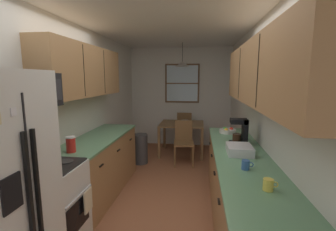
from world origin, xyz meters
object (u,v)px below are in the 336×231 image
(trash_bin, at_px, (141,149))
(mug_by_coffeemaker, at_px, (246,165))
(table_serving_bowl, at_px, (185,122))
(fruit_bowl, at_px, (228,131))
(dining_chair_near, at_px, (184,140))
(storage_canister, at_px, (71,144))
(coffee_maker, at_px, (241,131))
(dining_chair_far, at_px, (184,127))
(dining_table, at_px, (182,128))
(stove_range, at_px, (48,208))
(mug_spare, at_px, (268,185))
(dish_rack, at_px, (239,150))
(microwave_over_range, at_px, (27,91))

(trash_bin, bearing_deg, mug_by_coffeemaker, -55.31)
(table_serving_bowl, bearing_deg, fruit_bowl, -64.39)
(dining_chair_near, distance_m, storage_canister, 2.56)
(fruit_bowl, bearing_deg, dining_chair_near, 128.79)
(trash_bin, xyz_separation_m, fruit_bowl, (1.66, -0.86, 0.63))
(coffee_maker, bearing_deg, dining_chair_far, 108.05)
(dining_chair_far, xyz_separation_m, table_serving_bowl, (0.04, -0.60, 0.26))
(dining_table, bearing_deg, dining_chair_far, 87.90)
(stove_range, height_order, fruit_bowl, stove_range)
(mug_spare, relative_size, table_serving_bowl, 0.58)
(stove_range, distance_m, mug_spare, 2.11)
(dining_chair_far, relative_size, mug_spare, 7.69)
(trash_bin, height_order, dish_rack, dish_rack)
(storage_canister, bearing_deg, dining_table, 68.81)
(dining_table, relative_size, coffee_maker, 2.96)
(storage_canister, xyz_separation_m, mug_spare, (2.05, -0.70, -0.05))
(mug_spare, distance_m, dish_rack, 0.91)
(stove_range, xyz_separation_m, table_serving_bowl, (1.17, 3.41, 0.29))
(dining_table, distance_m, mug_spare, 3.69)
(stove_range, bearing_deg, coffee_maker, 29.27)
(microwave_over_range, relative_size, dish_rack, 1.67)
(stove_range, bearing_deg, mug_by_coffeemaker, 6.65)
(microwave_over_range, distance_m, dining_table, 3.72)
(stove_range, xyz_separation_m, trash_bin, (0.29, 2.62, -0.16))
(storage_canister, height_order, table_serving_bowl, storage_canister)
(coffee_maker, height_order, fruit_bowl, coffee_maker)
(fruit_bowl, bearing_deg, dish_rack, -89.29)
(coffee_maker, xyz_separation_m, fruit_bowl, (-0.10, 0.61, -0.14))
(microwave_over_range, bearing_deg, trash_bin, 81.15)
(dish_rack, bearing_deg, trash_bin, 131.20)
(storage_canister, bearing_deg, dining_chair_far, 72.09)
(dining_chair_near, relative_size, mug_by_coffeemaker, 7.86)
(storage_canister, distance_m, mug_by_coffeemaker, 1.98)
(coffee_maker, bearing_deg, table_serving_bowl, 111.45)
(dining_chair_far, distance_m, fruit_bowl, 2.43)
(table_serving_bowl, bearing_deg, storage_canister, -112.02)
(trash_bin, bearing_deg, dining_chair_near, 6.15)
(dining_table, relative_size, mug_spare, 8.52)
(dining_table, distance_m, mug_by_coffeemaker, 3.26)
(stove_range, distance_m, trash_bin, 2.64)
(dining_chair_far, xyz_separation_m, mug_by_coffeemaker, (0.83, -3.78, 0.45))
(stove_range, relative_size, table_serving_bowl, 5.49)
(dining_chair_far, xyz_separation_m, mug_spare, (0.92, -4.20, 0.45))
(trash_bin, distance_m, table_serving_bowl, 1.26)
(fruit_bowl, bearing_deg, coffee_maker, -80.82)
(coffee_maker, bearing_deg, storage_canister, -162.58)
(trash_bin, height_order, fruit_bowl, fruit_bowl)
(dish_rack, xyz_separation_m, table_serving_bowl, (-0.80, 2.70, -0.19))
(table_serving_bowl, bearing_deg, dining_table, -145.16)
(stove_range, relative_size, mug_by_coffeemaker, 9.61)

